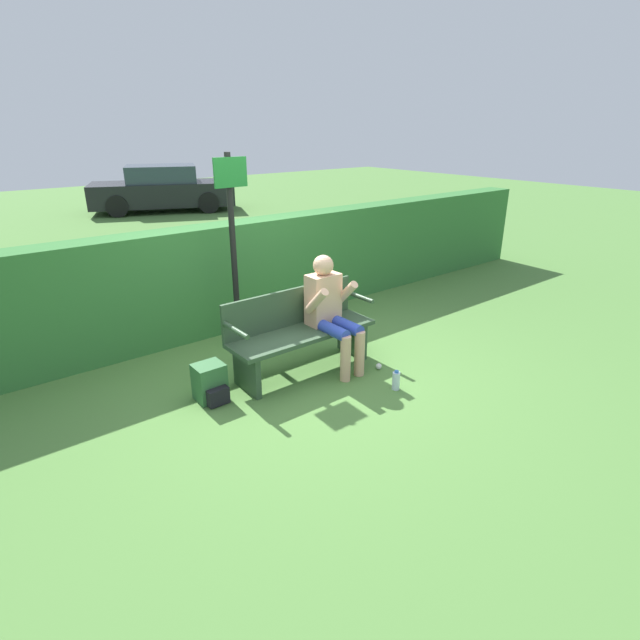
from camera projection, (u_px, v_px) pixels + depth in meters
The scene contains 9 objects.
ground_plane at pixel (304, 371), 5.46m from camera, with size 40.00×40.00×0.00m, color #4C7A38.
hedge_back at pixel (226, 277), 6.42m from camera, with size 12.00×0.41×1.36m.
park_bench at pixel (300, 331), 5.34m from camera, with size 1.65×0.50×0.88m.
person_seated at pixel (330, 308), 5.33m from camera, with size 0.49×0.66×1.24m.
backpack at pixel (210, 383), 4.83m from camera, with size 0.28×0.33×0.37m.
water_bottle at pixel (396, 381), 5.04m from camera, with size 0.08×0.08×0.21m.
signpost at pixel (233, 237), 5.69m from camera, with size 0.40×0.09×2.24m.
parked_car at pixel (163, 189), 15.26m from camera, with size 4.51×3.17×1.36m.
litter_crumple at pixel (379, 366), 5.48m from camera, with size 0.07×0.07×0.07m.
Camera 1 is at (-2.89, -3.93, 2.52)m, focal length 28.00 mm.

